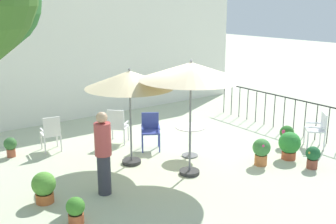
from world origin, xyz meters
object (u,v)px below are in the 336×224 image
(patio_chair_0, at_px, (318,127))
(patio_chair_2, at_px, (51,132))
(potted_plant_1, at_px, (76,210))
(potted_plant_3, at_px, (261,150))
(potted_plant_4, at_px, (44,186))
(patio_umbrella_0, at_px, (130,80))
(patio_umbrella_1, at_px, (191,72))
(standing_person, at_px, (103,153))
(patio_chair_3, at_px, (117,124))
(potted_plant_2, at_px, (287,134))
(potted_plant_6, at_px, (313,156))
(patio_chair_1, at_px, (150,128))
(potted_plant_5, at_px, (10,146))
(potted_plant_0, at_px, (289,144))
(cafe_table_0, at_px, (190,136))

(patio_chair_0, height_order, patio_chair_2, patio_chair_2)
(potted_plant_1, distance_m, potted_plant_3, 4.51)
(potted_plant_3, bearing_deg, potted_plant_4, 166.60)
(patio_umbrella_0, height_order, potted_plant_3, patio_umbrella_0)
(patio_umbrella_1, bearing_deg, potted_plant_3, -18.67)
(potted_plant_4, xyz_separation_m, standing_person, (1.08, -0.33, 0.53))
(patio_chair_3, height_order, potted_plant_2, patio_chair_3)
(patio_chair_0, xyz_separation_m, potted_plant_6, (-1.30, -0.78, -0.25))
(patio_chair_0, xyz_separation_m, potted_plant_1, (-6.59, 0.10, -0.29))
(patio_umbrella_1, distance_m, potted_plant_6, 3.42)
(potted_plant_4, bearing_deg, potted_plant_1, -80.89)
(potted_plant_2, xyz_separation_m, potted_plant_3, (-1.48, -0.46, 0.02))
(patio_chair_1, xyz_separation_m, potted_plant_5, (-3.06, 1.51, -0.27))
(patio_chair_2, xyz_separation_m, potted_plant_4, (-1.10, -2.57, -0.20))
(potted_plant_0, bearing_deg, potted_plant_4, 167.20)
(potted_plant_2, xyz_separation_m, standing_person, (-5.07, 0.33, 0.52))
(patio_chair_2, bearing_deg, patio_chair_1, -31.16)
(patio_chair_2, relative_size, potted_plant_4, 1.53)
(potted_plant_5, bearing_deg, patio_chair_1, -26.16)
(patio_chair_2, height_order, potted_plant_3, patio_chair_2)
(patio_chair_0, bearing_deg, standing_person, 171.73)
(patio_chair_2, distance_m, potted_plant_3, 5.13)
(potted_plant_1, bearing_deg, patio_chair_3, 51.27)
(potted_plant_0, xyz_separation_m, potted_plant_6, (-0.04, -0.68, -0.08))
(patio_umbrella_0, xyz_separation_m, potted_plant_0, (3.19, -1.96, -1.60))
(potted_plant_1, relative_size, potted_plant_4, 0.79)
(patio_chair_1, xyz_separation_m, potted_plant_4, (-3.22, -1.29, -0.22))
(potted_plant_1, bearing_deg, potted_plant_2, 3.76)
(cafe_table_0, bearing_deg, potted_plant_2, -20.88)
(standing_person, bearing_deg, potted_plant_3, -12.37)
(cafe_table_0, bearing_deg, patio_chair_0, -25.04)
(patio_chair_1, xyz_separation_m, standing_person, (-2.14, -1.61, 0.31))
(potted_plant_6, bearing_deg, standing_person, 159.93)
(potted_plant_5, xyz_separation_m, potted_plant_6, (5.31, -4.72, 0.01))
(patio_umbrella_1, xyz_separation_m, standing_person, (-1.94, 0.23, -1.39))
(patio_umbrella_1, xyz_separation_m, potted_plant_1, (-2.85, -0.49, -2.00))
(potted_plant_0, bearing_deg, patio_chair_0, 4.50)
(potted_plant_0, xyz_separation_m, potted_plant_5, (-5.35, 4.04, -0.09))
(patio_chair_1, height_order, patio_chair_2, patio_chair_1)
(patio_chair_1, bearing_deg, potted_plant_2, -33.50)
(patio_umbrella_0, distance_m, patio_chair_1, 1.78)
(potted_plant_5, bearing_deg, potted_plant_4, -93.16)
(patio_chair_3, relative_size, potted_plant_4, 1.57)
(potted_plant_2, relative_size, standing_person, 0.34)
(patio_umbrella_0, distance_m, potted_plant_3, 3.39)
(patio_umbrella_1, xyz_separation_m, potted_plant_3, (1.65, -0.56, -1.89))
(patio_umbrella_0, xyz_separation_m, cafe_table_0, (1.39, -0.43, -1.44))
(potted_plant_4, height_order, potted_plant_6, potted_plant_4)
(patio_chair_1, relative_size, patio_chair_2, 1.01)
(patio_chair_0, distance_m, potted_plant_4, 6.86)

